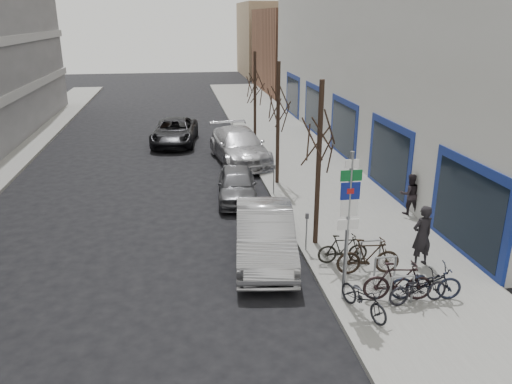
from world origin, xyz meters
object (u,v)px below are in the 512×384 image
object	(u,v)px
tree_mid	(278,95)
tree_far	(255,78)
meter_front	(307,228)
pedestrian_far	(410,194)
parked_car_front	(265,234)
tree_near	(320,126)
bike_mid_inner	(343,249)
bike_mid_curb	(426,280)
meter_mid	(274,176)
bike_far_curb	(418,286)
bike_near_left	(364,295)
bike_far_inner	(368,256)
parked_car_back	(239,146)
pedestrian_near	(422,236)
lane_car	(175,132)
bike_near_right	(398,281)
parked_car_mid	(237,184)
bike_rack	(385,267)
meter_back	(254,145)
highway_sign_pole	(348,218)

from	to	relation	value
tree_mid	tree_far	world-z (taller)	same
meter_front	pedestrian_far	xyz separation A→B (m)	(4.65, 2.48, 0.03)
meter_front	parked_car_front	xyz separation A→B (m)	(-1.37, -0.08, -0.09)
tree_near	bike_mid_inner	size ratio (longest dim) A/B	3.52
tree_mid	bike_mid_curb	xyz separation A→B (m)	(1.93, -10.38, -3.38)
meter_mid	bike_far_curb	size ratio (longest dim) A/B	0.76
bike_mid_curb	bike_mid_inner	size ratio (longest dim) A/B	1.21
bike_far_curb	bike_near_left	bearing A→B (deg)	93.33
tree_far	bike_near_left	bearing A→B (deg)	-89.77
tree_far	meter_front	distance (m)	13.88
tree_near	bike_far_inner	world-z (taller)	tree_near
meter_mid	parked_car_back	distance (m)	5.70
bike_far_inner	tree_far	bearing A→B (deg)	8.41
bike_mid_curb	pedestrian_near	size ratio (longest dim) A/B	0.99
tree_near	pedestrian_far	world-z (taller)	tree_near
parked_car_front	lane_car	world-z (taller)	parked_car_front
pedestrian_near	pedestrian_far	distance (m)	4.27
tree_mid	lane_car	xyz separation A→B (m)	(-4.54, 8.74, -3.36)
pedestrian_near	lane_car	bearing A→B (deg)	-80.28
tree_near	bike_near_right	size ratio (longest dim) A/B	2.96
bike_far_inner	parked_car_back	xyz separation A→B (m)	(-2.13, 12.97, 0.14)
parked_car_front	parked_car_mid	world-z (taller)	parked_car_front
bike_near_right	bike_mid_curb	size ratio (longest dim) A/B	0.98
meter_mid	bike_far_inner	size ratio (longest dim) A/B	0.68
tree_mid	meter_front	world-z (taller)	tree_mid
bike_mid_inner	bike_rack	bearing A→B (deg)	-147.22
meter_back	bike_mid_inner	distance (m)	12.07
bike_rack	meter_back	distance (m)	13.50
lane_car	bike_near_right	bearing A→B (deg)	-66.30
lane_car	tree_near	bearing A→B (deg)	-66.40
tree_far	bike_far_inner	xyz separation A→B (m)	(0.93, -15.32, -3.38)
highway_sign_pole	meter_mid	world-z (taller)	highway_sign_pole
parked_car_front	parked_car_back	size ratio (longest dim) A/B	0.85
meter_front	bike_mid_inner	distance (m)	1.39
tree_near	bike_near_left	distance (m)	5.49
meter_back	pedestrian_near	xyz separation A→B (m)	(3.14, -12.52, 0.19)
bike_rack	tree_near	bearing A→B (deg)	112.48
lane_car	bike_near_left	bearing A→B (deg)	-69.70
bike_far_curb	parked_car_mid	distance (m)	9.66
highway_sign_pole	bike_far_curb	size ratio (longest dim) A/B	2.52
meter_front	bike_mid_curb	xyz separation A→B (m)	(2.38, -3.38, -0.19)
tree_mid	parked_car_back	bearing A→B (deg)	106.12
tree_mid	parked_car_back	size ratio (longest dim) A/B	0.93
tree_mid	bike_far_curb	distance (m)	11.20
tree_far	bike_mid_inner	xyz separation A→B (m)	(0.42, -14.54, -3.48)
parked_car_front	bike_mid_inner	bearing A→B (deg)	-15.86
tree_far	meter_mid	distance (m)	8.62
bike_mid_curb	parked_car_mid	size ratio (longest dim) A/B	0.48
bike_far_curb	pedestrian_near	bearing A→B (deg)	-33.16
bike_far_curb	parked_car_mid	world-z (taller)	parked_car_mid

